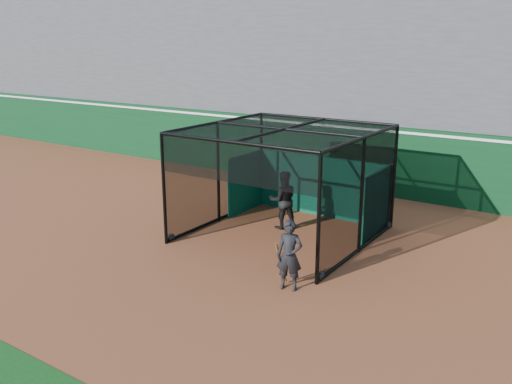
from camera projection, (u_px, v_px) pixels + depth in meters
The scene contains 6 objects.
ground at pixel (188, 257), 13.88m from camera, with size 120.00×120.00×0.00m, color brown.
outfield_wall at pixel (335, 153), 20.34m from camera, with size 50.00×0.50×2.50m.
grandstand at pixel (378, 63), 22.51m from camera, with size 50.00×7.85×8.95m.
batting_cage at pixel (284, 183), 15.10m from camera, with size 4.72×4.83×3.05m.
batter at pixel (283, 200), 15.88m from camera, with size 0.84×0.65×1.72m, color black.
on_deck_player at pixel (289, 256), 11.90m from camera, with size 0.66×0.52×1.60m.
Camera 1 is at (8.64, -9.77, 5.33)m, focal length 38.00 mm.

